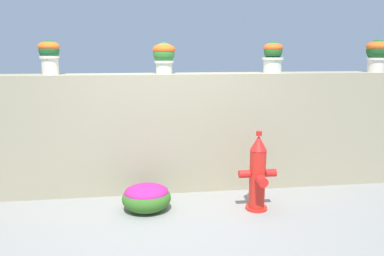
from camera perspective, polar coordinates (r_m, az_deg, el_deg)
ground_plane at (r=4.15m, az=-2.28°, el=-14.57°), size 24.00×24.00×0.00m
stone_wall at (r=4.98m, az=-3.62°, el=-0.69°), size 6.35×0.40×1.54m
potted_plant_1 at (r=4.94m, az=-20.66°, el=10.41°), size 0.25×0.25×0.41m
potted_plant_2 at (r=4.83m, az=-4.24°, el=10.87°), size 0.28×0.28×0.39m
potted_plant_3 at (r=5.16m, az=12.05°, el=10.65°), size 0.28×0.28×0.40m
potted_plant_4 at (r=5.77m, az=26.05°, el=10.16°), size 0.29×0.29×0.43m
fire_hydrant at (r=4.46m, az=9.84°, el=-6.90°), size 0.44×0.36×0.94m
flower_bush_left at (r=4.50m, az=-6.85°, el=-10.18°), size 0.57×0.51×0.32m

